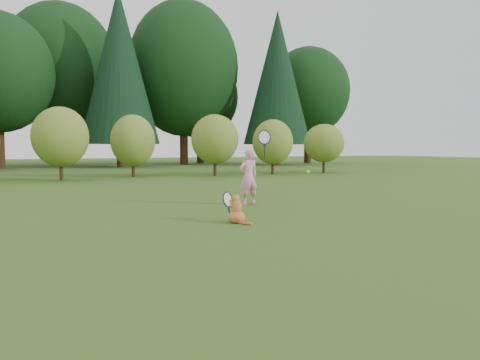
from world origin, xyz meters
name	(u,v)px	position (x,y,z in m)	size (l,w,h in m)	color
ground	(251,227)	(0.00, 0.00, 0.00)	(100.00, 100.00, 0.00)	#295317
shrub_row	(105,144)	(0.00, 13.00, 1.40)	(28.00, 3.00, 2.80)	olive
woodland_backdrop	(73,42)	(0.00, 23.00, 7.50)	(48.00, 10.00, 15.00)	black
child	(249,175)	(1.32, 2.64, 0.65)	(0.72, 0.47, 1.85)	#FA95C3
cat	(236,208)	(-0.02, 0.50, 0.25)	(0.33, 0.65, 0.66)	orange
tennis_ball	(308,172)	(1.21, 0.17, 0.85)	(0.06, 0.06, 0.06)	yellow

